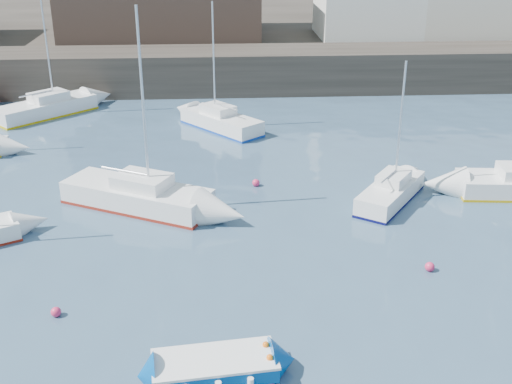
{
  "coord_description": "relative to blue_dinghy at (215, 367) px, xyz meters",
  "views": [
    {
      "loc": [
        -1.48,
        -12.74,
        12.29
      ],
      "look_at": [
        0.0,
        12.0,
        1.5
      ],
      "focal_mm": 45.0,
      "sensor_mm": 36.0,
      "label": 1
    }
  ],
  "objects": [
    {
      "name": "quay_wall",
      "position": [
        1.78,
        32.88,
        1.12
      ],
      "size": [
        90.0,
        5.0,
        3.0
      ],
      "primitive_type": "cube",
      "color": "#28231E",
      "rests_on": "ground"
    },
    {
      "name": "land_strip",
      "position": [
        1.78,
        50.88,
        1.02
      ],
      "size": [
        90.0,
        32.0,
        2.8
      ],
      "primitive_type": "cube",
      "color": "#28231E",
      "rests_on": "ground"
    },
    {
      "name": "blue_dinghy",
      "position": [
        0.0,
        0.0,
        0.0
      ],
      "size": [
        3.72,
        2.08,
        0.68
      ],
      "color": "maroon",
      "rests_on": "ground"
    },
    {
      "name": "sailboat_b",
      "position": [
        -3.47,
        11.95,
        0.21
      ],
      "size": [
        7.21,
        5.18,
        8.96
      ],
      "color": "white",
      "rests_on": "ground"
    },
    {
      "name": "sailboat_c",
      "position": [
        8.13,
        11.82,
        0.12
      ],
      "size": [
        4.14,
        4.92,
        6.47
      ],
      "color": "white",
      "rests_on": "ground"
    },
    {
      "name": "sailboat_f",
      "position": [
        0.4,
        23.21,
        0.16
      ],
      "size": [
        5.21,
        5.7,
        7.63
      ],
      "color": "white",
      "rests_on": "ground"
    },
    {
      "name": "sailboat_h",
      "position": [
        -11.07,
        26.79,
        0.18
      ],
      "size": [
        6.3,
        6.17,
        8.6
      ],
      "color": "white",
      "rests_on": "ground"
    },
    {
      "name": "buoy_near",
      "position": [
        -5.27,
        3.4,
        -0.38
      ],
      "size": [
        0.34,
        0.34,
        0.34
      ],
      "primitive_type": "sphere",
      "color": "#D62A58",
      "rests_on": "ground"
    },
    {
      "name": "buoy_mid",
      "position": [
        8.03,
        5.55,
        -0.38
      ],
      "size": [
        0.37,
        0.37,
        0.37
      ],
      "primitive_type": "sphere",
      "color": "#D62A58",
      "rests_on": "ground"
    },
    {
      "name": "buoy_far",
      "position": [
        2.02,
        14.06,
        -0.38
      ],
      "size": [
        0.37,
        0.37,
        0.37
      ],
      "primitive_type": "sphere",
      "color": "#D62A58",
      "rests_on": "ground"
    }
  ]
}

